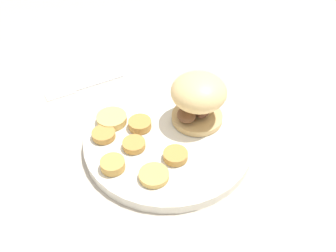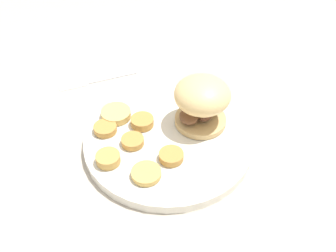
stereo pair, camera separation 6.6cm
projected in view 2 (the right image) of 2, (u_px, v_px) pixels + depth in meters
name	position (u px, v px, depth m)	size (l,w,h in m)	color
ground_plane	(168.00, 144.00, 0.69)	(4.00, 4.00, 0.00)	#B2A899
dinner_plate	(168.00, 140.00, 0.68)	(0.29, 0.29, 0.02)	white
sandwich	(202.00, 100.00, 0.67)	(0.10, 0.10, 0.09)	tan
potato_round_0	(133.00, 141.00, 0.66)	(0.04, 0.04, 0.01)	#BC8942
potato_round_1	(171.00, 156.00, 0.63)	(0.04, 0.04, 0.01)	#BC8942
potato_round_2	(146.00, 173.00, 0.61)	(0.05, 0.05, 0.01)	tan
potato_round_3	(142.00, 122.00, 0.69)	(0.04, 0.04, 0.01)	#BC8942
potato_round_4	(108.00, 158.00, 0.63)	(0.04, 0.04, 0.01)	tan
potato_round_5	(116.00, 114.00, 0.71)	(0.05, 0.05, 0.01)	#DBB766
potato_round_6	(105.00, 128.00, 0.68)	(0.04, 0.04, 0.01)	#BC8942
fork	(97.00, 79.00, 0.82)	(0.16, 0.02, 0.00)	silver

